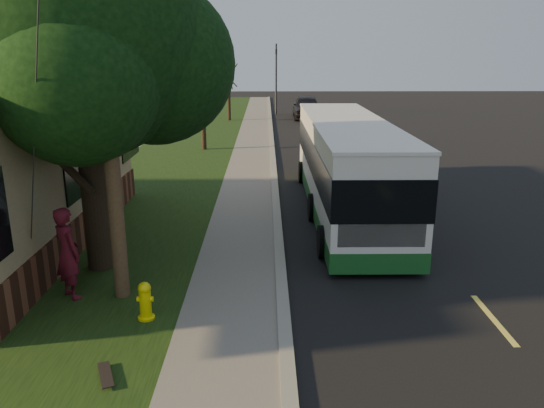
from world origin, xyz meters
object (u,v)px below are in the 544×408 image
Objects in this scene: skateboarder at (68,253)px; fire_hydrant at (145,301)px; utility_pole at (103,68)px; traffic_signal at (276,74)px; distant_car at (307,107)px; bare_tree_far at (229,93)px; skateboard_main at (106,375)px; leafy_tree at (83,39)px; bare_tree_near at (203,108)px; transit_bus at (347,164)px.

fire_hydrant is at bearing -165.62° from skateboarder.
traffic_signal is at bearing 83.42° from utility_pole.
bare_tree_far is at bearing -164.62° from distant_car.
fire_hydrant is 1.93m from skateboard_main.
leafy_tree is 1.81× the size of bare_tree_near.
transit_bus is at bearing 56.09° from fire_hydrant.
leafy_tree is at bearing -98.47° from traffic_signal.
bare_tree_near is at bearing -92.39° from bare_tree_far.
bare_tree_far is at bearing 90.33° from skateboard_main.
bare_tree_far is 0.80× the size of distant_car.
distant_car is at bearing 80.50° from skateboard_main.
leafy_tree is 15.66m from bare_tree_near.
transit_bus is 10.41m from skateboard_main.
utility_pole reaches higher than distant_car.
utility_pole is 1.16× the size of leafy_tree.
bare_tree_far reaches higher than skateboarder.
bare_tree_far is 6.08m from distant_car.
distant_car is at bearing 14.72° from bare_tree_far.
utility_pole reaches higher than fire_hydrant.
utility_pole is 31.35m from distant_car.
skateboard_main is (1.35, -4.54, -5.05)m from leafy_tree.
leafy_tree is at bearing -51.91° from skateboarder.
bare_tree_far reaches higher than transit_bus.
fire_hydrant is 0.18× the size of bare_tree_far.
utility_pole is 0.85× the size of transit_bus.
utility_pole is 5.38m from skateboard_main.
fire_hydrant is at bearing -87.14° from bare_tree_near.
bare_tree_far reaches higher than skateboard_main.
utility_pole is at bearing -89.34° from bare_tree_near.
bare_tree_near is 1.07× the size of bare_tree_far.
transit_bus is at bearing 48.13° from utility_pole.
skateboarder is at bearing -92.61° from bare_tree_far.
bare_tree_far is 2.11× the size of skateboarder.
bare_tree_near reaches higher than bare_tree_far.
bare_tree_near is 14.96m from distant_car.
utility_pole is 1.80× the size of distant_car.
leafy_tree is 1.55× the size of distant_car.
skateboarder is (-0.15, -1.70, -4.14)m from leafy_tree.
distant_car is (2.27, -2.48, -2.30)m from traffic_signal.
transit_bus is 14.55× the size of skateboard_main.
distant_car reaches higher than fire_hydrant.
bare_tree_far is at bearing -131.19° from traffic_signal.
bare_tree_near is 12.01m from bare_tree_far.
bare_tree_near is 20.01m from skateboard_main.
distant_car is (5.59, 33.41, 0.74)m from skateboard_main.
distant_car is at bearing 76.48° from leafy_tree.
traffic_signal reaches higher than skateboarder.
skateboard_main is at bearing -95.28° from traffic_signal.
skateboarder is at bearing -136.54° from transit_bus.
skateboarder is at bearing -177.55° from utility_pole.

